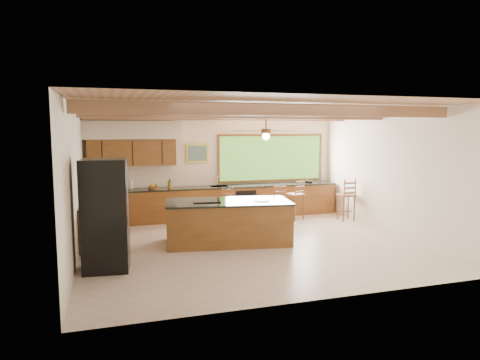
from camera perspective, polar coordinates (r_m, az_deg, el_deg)
name	(u,v)px	position (r m, az deg, el deg)	size (l,w,h in m)	color
ground	(252,244)	(9.54, 1.61, -8.53)	(7.20, 7.20, 0.00)	beige
room_shell	(236,143)	(9.78, -0.53, 4.99)	(7.27, 6.54, 3.02)	#F0E4CF
counter_run	(193,206)	(11.62, -6.25, -3.46)	(7.12, 3.10, 1.22)	brown
island	(228,222)	(9.55, -1.59, -5.58)	(2.88, 1.68, 0.97)	brown
refrigerator	(106,215)	(8.00, -17.48, -4.46)	(0.85, 0.83, 2.00)	black
bar_stool_a	(227,201)	(11.68, -1.71, -2.77)	(0.39, 0.39, 0.99)	brown
bar_stool_b	(280,200)	(11.26, 5.38, -2.69)	(0.50, 0.50, 1.14)	brown
bar_stool_c	(296,195)	(12.00, 7.49, -2.00)	(0.54, 0.54, 1.19)	brown
bar_stool_d	(347,196)	(12.15, 14.13, -2.06)	(0.43, 0.43, 1.18)	brown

